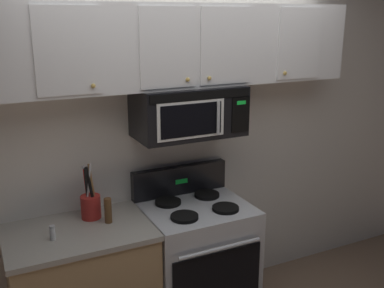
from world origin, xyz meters
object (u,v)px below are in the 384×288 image
(stove_range, at_px, (196,260))
(over_range_microwave, at_px, (189,111))
(utensil_crock_red, at_px, (91,204))
(pepper_mill, at_px, (108,210))
(salt_shaker, at_px, (53,233))

(stove_range, distance_m, over_range_microwave, 1.11)
(stove_range, distance_m, utensil_crock_red, 0.91)
(stove_range, height_order, pepper_mill, stove_range)
(salt_shaker, bearing_deg, utensil_crock_red, 35.87)
(stove_range, height_order, salt_shaker, stove_range)
(salt_shaker, height_order, pepper_mill, pepper_mill)
(over_range_microwave, bearing_deg, stove_range, -89.86)
(over_range_microwave, bearing_deg, pepper_mill, -171.77)
(utensil_crock_red, xyz_separation_m, salt_shaker, (-0.29, -0.21, -0.06))
(utensil_crock_red, bearing_deg, over_range_microwave, -2.35)
(stove_range, height_order, over_range_microwave, over_range_microwave)
(stove_range, xyz_separation_m, pepper_mill, (-0.64, 0.02, 0.52))
(stove_range, distance_m, salt_shaker, 1.12)
(stove_range, bearing_deg, over_range_microwave, 90.14)
(stove_range, relative_size, pepper_mill, 6.58)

